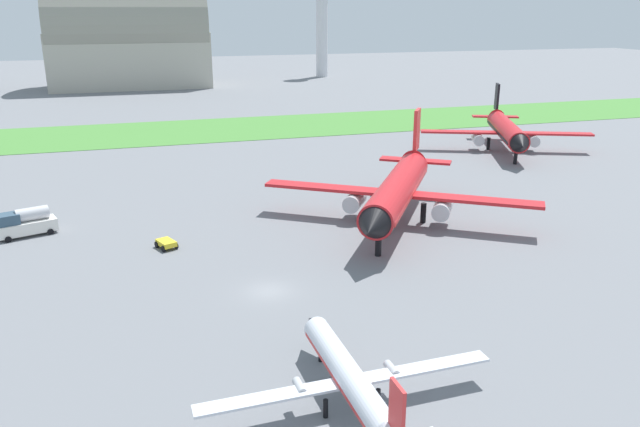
# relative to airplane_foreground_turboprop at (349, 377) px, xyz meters

# --- Properties ---
(ground_plane) EXTENTS (600.00, 600.00, 0.00)m
(ground_plane) POSITION_rel_airplane_foreground_turboprop_xyz_m (-1.29, 19.12, -2.25)
(ground_plane) COLOR slate
(grass_taxiway_strip) EXTENTS (360.00, 28.00, 0.08)m
(grass_taxiway_strip) POSITION_rel_airplane_foreground_turboprop_xyz_m (-1.29, 102.53, -2.21)
(grass_taxiway_strip) COLOR #478438
(grass_taxiway_strip) RESTS_ON ground_plane
(airplane_foreground_turboprop) EXTENTS (20.55, 17.58, 6.16)m
(airplane_foreground_turboprop) POSITION_rel_airplane_foreground_turboprop_xyz_m (0.00, 0.00, 0.00)
(airplane_foreground_turboprop) COLOR silver
(airplane_foreground_turboprop) RESTS_ON ground_plane
(airplane_midfield_jet) EXTENTS (29.66, 29.74, 12.05)m
(airplane_midfield_jet) POSITION_rel_airplane_foreground_turboprop_xyz_m (18.17, 33.77, 2.09)
(airplane_midfield_jet) COLOR red
(airplane_midfield_jet) RESTS_ON ground_plane
(airplane_parked_jet_far) EXTENTS (29.49, 29.31, 10.98)m
(airplane_parked_jet_far) POSITION_rel_airplane_foreground_turboprop_xyz_m (53.65, 65.61, 1.70)
(airplane_parked_jet_far) COLOR red
(airplane_parked_jet_far) RESTS_ON ground_plane
(fuel_truck_near_gate) EXTENTS (6.92, 4.28, 3.29)m
(fuel_truck_near_gate) POSITION_rel_airplane_foreground_turboprop_xyz_m (-25.13, 42.10, -0.67)
(fuel_truck_near_gate) COLOR white
(fuel_truck_near_gate) RESTS_ON ground_plane
(baggage_cart_midfield) EXTENTS (2.53, 2.87, 0.90)m
(baggage_cart_midfield) POSITION_rel_airplane_foreground_turboprop_xyz_m (-9.75, 33.24, -1.68)
(baggage_cart_midfield) COLOR yellow
(baggage_cart_midfield) RESTS_ON ground_plane
(hangar_distant) EXTENTS (50.59, 27.34, 33.96)m
(hangar_distant) POSITION_rel_airplane_foreground_turboprop_xyz_m (-10.68, 188.54, 13.75)
(hangar_distant) COLOR #B2AD9E
(hangar_distant) RESTS_ON ground_plane
(control_tower) EXTENTS (8.00, 8.00, 35.72)m
(control_tower) POSITION_rel_airplane_foreground_turboprop_xyz_m (59.85, 201.79, 18.86)
(control_tower) COLOR silver
(control_tower) RESTS_ON ground_plane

